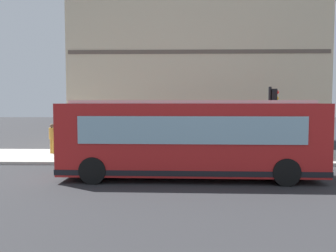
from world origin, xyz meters
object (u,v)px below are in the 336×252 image
pedestrian_near_hydrant (231,137)px  traffic_light_near_corner (272,109)px  pedestrian_walking_along_curb (102,141)px  city_bus_nearside (190,139)px  pedestrian_near_building_entrance (52,136)px  fire_hydrant (197,151)px  pedestrian_by_light_pole (293,142)px  newspaper_vending_box (77,145)px

pedestrian_near_hydrant → traffic_light_near_corner: bearing=-153.1°
pedestrian_walking_along_curb → traffic_light_near_corner: bearing=-94.1°
city_bus_nearside → traffic_light_near_corner: (3.11, -4.07, 1.11)m
city_bus_nearside → pedestrian_near_building_entrance: size_ratio=6.06×
city_bus_nearside → pedestrian_near_hydrant: 6.58m
fire_hydrant → pedestrian_walking_along_curb: bearing=95.7°
pedestrian_by_light_pole → newspaper_vending_box: bearing=78.6°
pedestrian_near_building_entrance → pedestrian_walking_along_curb: (-1.79, -3.19, -0.04)m
pedestrian_near_building_entrance → newspaper_vending_box: pedestrian_near_building_entrance is taller
fire_hydrant → pedestrian_walking_along_curb: pedestrian_walking_along_curb is taller
city_bus_nearside → traffic_light_near_corner: 5.24m
city_bus_nearside → newspaper_vending_box: 8.61m
pedestrian_near_hydrant → pedestrian_near_building_entrance: (-0.52, 10.12, 0.06)m
traffic_light_near_corner → pedestrian_walking_along_curb: size_ratio=2.24×
city_bus_nearside → pedestrian_near_hydrant: bearing=-23.2°
pedestrian_near_building_entrance → pedestrian_walking_along_curb: pedestrian_near_building_entrance is taller
traffic_light_near_corner → pedestrian_near_hydrant: (2.91, 1.48, -1.62)m
traffic_light_near_corner → pedestrian_by_light_pole: 2.03m
newspaper_vending_box → pedestrian_by_light_pole: bearing=-101.4°
fire_hydrant → pedestrian_near_building_entrance: (1.31, 8.08, 0.59)m
newspaper_vending_box → city_bus_nearside: bearing=-133.3°
traffic_light_near_corner → pedestrian_by_light_pole: (0.45, -1.18, -1.60)m
newspaper_vending_box → pedestrian_walking_along_curb: bearing=-138.7°
city_bus_nearside → pedestrian_by_light_pole: 6.35m
pedestrian_near_hydrant → pedestrian_by_light_pole: bearing=-132.9°
city_bus_nearside → fire_hydrant: size_ratio=13.63×
city_bus_nearside → newspaper_vending_box: (5.86, 6.23, -0.95)m
city_bus_nearside → pedestrian_by_light_pole: (3.55, -5.24, -0.49)m
pedestrian_by_light_pole → newspaper_vending_box: size_ratio=1.79×
traffic_light_near_corner → fire_hydrant: bearing=72.8°
pedestrian_near_building_entrance → pedestrian_walking_along_curb: size_ratio=1.04×
fire_hydrant → pedestrian_near_building_entrance: 8.21m
city_bus_nearside → fire_hydrant: 4.36m
pedestrian_by_light_pole → pedestrian_near_building_entrance: (1.95, 12.77, 0.04)m
city_bus_nearside → pedestrian_near_building_entrance: bearing=53.8°
city_bus_nearside → traffic_light_near_corner: size_ratio=2.80×
city_bus_nearside → fire_hydrant: city_bus_nearside is taller
fire_hydrant → pedestrian_near_hydrant: size_ratio=0.47×
pedestrian_by_light_pole → pedestrian_walking_along_curb: size_ratio=1.00×
traffic_light_near_corner → pedestrian_near_building_entrance: size_ratio=2.17×
pedestrian_walking_along_curb → newspaper_vending_box: size_ratio=1.78×
pedestrian_walking_along_curb → pedestrian_by_light_pole: bearing=-90.9°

